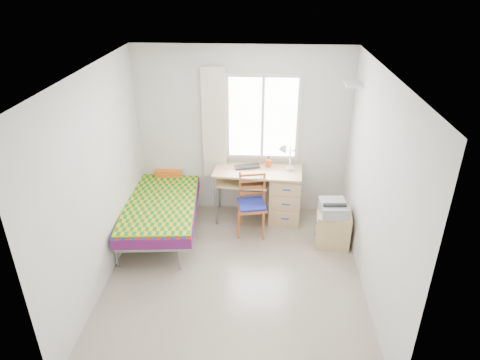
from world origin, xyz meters
name	(u,v)px	position (x,y,z in m)	size (l,w,h in m)	color
floor	(235,276)	(0.00, 0.00, 0.00)	(3.50, 3.50, 0.00)	#BCAD93
ceiling	(233,73)	(0.00, 0.00, 2.60)	(3.50, 3.50, 0.00)	white
wall_back	(243,133)	(0.00, 1.75, 1.30)	(3.20, 3.20, 0.00)	silver
wall_left	(98,182)	(-1.60, 0.00, 1.30)	(3.50, 3.50, 0.00)	silver
wall_right	(375,190)	(1.60, 0.00, 1.30)	(3.50, 3.50, 0.00)	silver
window	(263,118)	(0.30, 1.73, 1.55)	(1.10, 0.04, 1.30)	white
curtain	(214,124)	(-0.42, 1.68, 1.45)	(0.35, 0.05, 1.70)	white
floating_shelf	(353,84)	(1.49, 1.40, 2.15)	(0.20, 0.32, 0.03)	white
bed	(164,199)	(-1.14, 1.14, 0.46)	(1.19, 2.25, 0.94)	gray
desk	(280,193)	(0.60, 1.46, 0.44)	(1.35, 0.69, 0.82)	tan
chair	(252,201)	(0.18, 1.07, 0.51)	(0.47, 0.47, 0.92)	#B05722
cabinet	(333,228)	(1.33, 0.81, 0.25)	(0.50, 0.45, 0.50)	tan
printer	(333,208)	(1.30, 0.79, 0.59)	(0.38, 0.43, 0.18)	#AFB2B7
laptop	(248,168)	(0.10, 1.48, 0.84)	(0.38, 0.25, 0.03)	black
pen_cup	(268,163)	(0.40, 1.60, 0.87)	(0.09, 0.09, 0.11)	orange
task_lamp	(286,155)	(0.66, 1.38, 1.11)	(0.24, 0.34, 0.45)	white
book	(243,182)	(0.02, 1.50, 0.59)	(0.19, 0.26, 0.02)	gray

